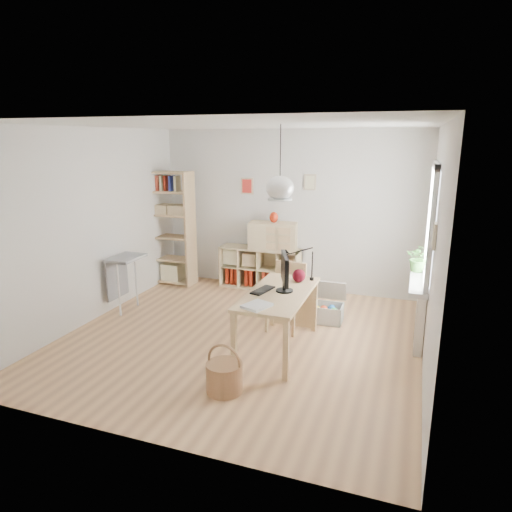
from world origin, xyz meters
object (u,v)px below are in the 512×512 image
(tall_bookshelf, at_px, (171,224))
(monitor, at_px, (285,271))
(drawer_chest, at_px, (273,236))
(desk, at_px, (278,299))
(storage_chest, at_px, (326,309))
(chair, at_px, (287,292))
(cube_shelf, at_px, (259,271))

(tall_bookshelf, xyz_separation_m, monitor, (2.64, -1.90, -0.08))
(drawer_chest, bearing_deg, desk, -79.08)
(desk, relative_size, drawer_chest, 1.87)
(desk, height_order, storage_chest, desk)
(tall_bookshelf, xyz_separation_m, chair, (2.50, -1.27, -0.57))
(cube_shelf, height_order, storage_chest, cube_shelf)
(cube_shelf, relative_size, chair, 1.53)
(tall_bookshelf, height_order, storage_chest, tall_bookshelf)
(tall_bookshelf, distance_m, storage_chest, 3.21)
(chair, bearing_deg, cube_shelf, 126.43)
(tall_bookshelf, distance_m, chair, 2.86)
(desk, bearing_deg, drawer_chest, 109.31)
(chair, bearing_deg, monitor, -71.95)
(chair, height_order, monitor, monitor)
(monitor, relative_size, drawer_chest, 0.63)
(tall_bookshelf, bearing_deg, monitor, -35.70)
(cube_shelf, xyz_separation_m, tall_bookshelf, (-1.56, -0.28, 0.79))
(cube_shelf, distance_m, monitor, 2.54)
(cube_shelf, height_order, chair, chair)
(chair, relative_size, monitor, 1.80)
(desk, height_order, tall_bookshelf, tall_bookshelf)
(cube_shelf, bearing_deg, chair, -58.86)
(chair, height_order, drawer_chest, drawer_chest)
(storage_chest, height_order, monitor, monitor)
(storage_chest, bearing_deg, drawer_chest, 135.69)
(cube_shelf, bearing_deg, monitor, -63.65)
(chair, bearing_deg, storage_chest, 49.65)
(tall_bookshelf, bearing_deg, desk, -37.01)
(desk, bearing_deg, cube_shelf, 114.61)
(tall_bookshelf, relative_size, storage_chest, 3.48)
(cube_shelf, xyz_separation_m, chair, (0.94, -1.55, 0.22))
(cube_shelf, xyz_separation_m, monitor, (1.08, -2.18, 0.71))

